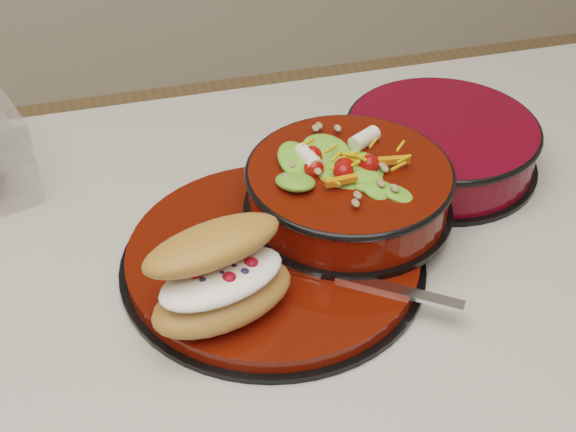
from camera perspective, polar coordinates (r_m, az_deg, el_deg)
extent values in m
cube|color=#A39F95|center=(0.74, -1.27, -6.74)|extent=(1.24, 0.74, 0.04)
cylinder|color=black|center=(0.75, -1.07, -3.37)|extent=(0.29, 0.29, 0.01)
cylinder|color=#520B02|center=(0.75, -1.08, -2.80)|extent=(0.27, 0.27, 0.01)
torus|color=black|center=(0.74, -0.14, -2.93)|extent=(0.15, 0.15, 0.01)
cylinder|color=black|center=(0.79, 4.25, 0.56)|extent=(0.20, 0.20, 0.01)
cylinder|color=#520B02|center=(0.77, 4.34, 2.02)|extent=(0.19, 0.19, 0.04)
torus|color=black|center=(0.76, 4.40, 3.11)|extent=(0.20, 0.20, 0.01)
ellipsoid|color=#518E27|center=(0.76, 4.38, 2.67)|extent=(0.16, 0.16, 0.07)
sphere|color=#B00A07|center=(0.76, 7.40, 5.44)|extent=(0.02, 0.02, 0.02)
sphere|color=#B00A07|center=(0.78, 4.48, 6.66)|extent=(0.02, 0.02, 0.02)
sphere|color=#B00A07|center=(0.75, 1.59, 5.64)|extent=(0.02, 0.02, 0.02)
sphere|color=#B00A07|center=(0.72, 2.66, 3.65)|extent=(0.02, 0.02, 0.02)
sphere|color=#B00A07|center=(0.72, 6.43, 3.52)|extent=(0.02, 0.02, 0.02)
cylinder|color=silver|center=(0.78, 5.53, 6.64)|extent=(0.03, 0.03, 0.02)
cylinder|color=silver|center=(0.75, 1.48, 5.31)|extent=(0.03, 0.03, 0.02)
cube|color=orange|center=(0.72, 3.86, 3.74)|extent=(0.03, 0.03, 0.01)
cube|color=orange|center=(0.75, 7.65, 5.14)|extent=(0.03, 0.02, 0.01)
ellipsoid|color=#BF743A|center=(0.67, -4.65, -5.79)|extent=(0.14, 0.11, 0.04)
ellipsoid|color=white|center=(0.66, -4.74, -4.44)|extent=(0.12, 0.09, 0.02)
ellipsoid|color=#BF743A|center=(0.66, -5.15, -2.02)|extent=(0.14, 0.10, 0.03)
sphere|color=#B60D19|center=(0.65, -6.50, -4.35)|extent=(0.01, 0.01, 0.01)
sphere|color=#B60D19|center=(0.65, -4.21, -4.51)|extent=(0.01, 0.01, 0.01)
sphere|color=#B60D19|center=(0.66, -2.66, -3.46)|extent=(0.01, 0.01, 0.01)
sphere|color=#B60D19|center=(0.66, -5.73, -3.57)|extent=(0.01, 0.01, 0.01)
sphere|color=#191947|center=(0.66, -5.49, -3.85)|extent=(0.01, 0.01, 0.01)
sphere|color=#191947|center=(0.66, -3.87, -3.78)|extent=(0.01, 0.01, 0.01)
sphere|color=#191947|center=(0.65, -4.71, -4.26)|extent=(0.01, 0.01, 0.01)
sphere|color=#191947|center=(0.65, -3.10, -4.09)|extent=(0.01, 0.01, 0.01)
sphere|color=#191947|center=(0.65, -6.07, -4.73)|extent=(0.01, 0.01, 0.01)
sphere|color=#191947|center=(0.66, -3.69, -3.32)|extent=(0.01, 0.01, 0.01)
cube|color=silver|center=(0.71, 7.25, -5.13)|extent=(0.11, 0.09, 0.00)
cube|color=silver|center=(0.72, 1.08, -3.60)|extent=(0.05, 0.04, 0.00)
cylinder|color=black|center=(0.89, 10.62, 3.67)|extent=(0.21, 0.21, 0.01)
cylinder|color=#56050F|center=(0.88, 10.83, 5.11)|extent=(0.20, 0.20, 0.05)
torus|color=black|center=(0.87, 10.98, 6.21)|extent=(0.21, 0.21, 0.01)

